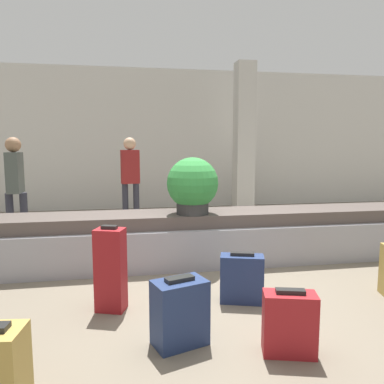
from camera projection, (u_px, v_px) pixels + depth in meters
ground_plane at (216, 303)px, 3.48m from camera, size 18.00×18.00×0.00m
back_wall at (160, 139)px, 8.69m from camera, size 18.00×0.06×3.20m
carousel at (192, 238)px, 4.69m from camera, size 8.47×0.80×0.64m
pillar at (244, 139)px, 8.02m from camera, size 0.39×0.39×3.20m
suitcase_1 at (242, 278)px, 3.49m from camera, size 0.44×0.29×0.48m
suitcase_2 at (180, 312)px, 2.74m from camera, size 0.44×0.35×0.51m
suitcase_5 at (289, 323)px, 2.61m from camera, size 0.40×0.28×0.47m
suitcase_8 at (111, 270)px, 3.30m from camera, size 0.29×0.25×0.77m
potted_plant_0 at (192, 186)px, 4.48m from camera, size 0.62×0.62×0.68m
traveler_0 at (130, 174)px, 6.82m from camera, size 0.35×0.23×1.60m
traveler_1 at (15, 181)px, 5.54m from camera, size 0.31×0.32×1.58m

